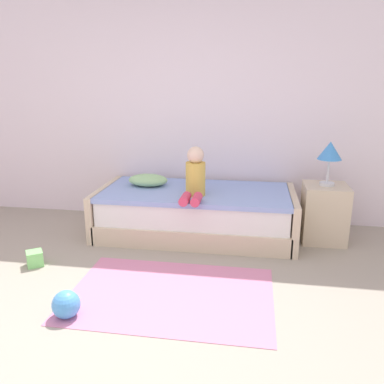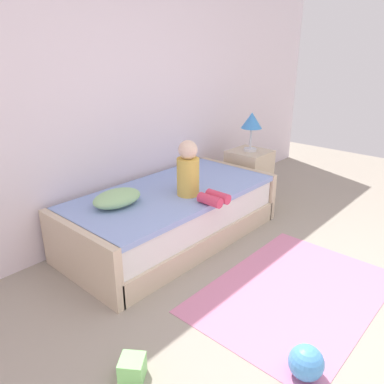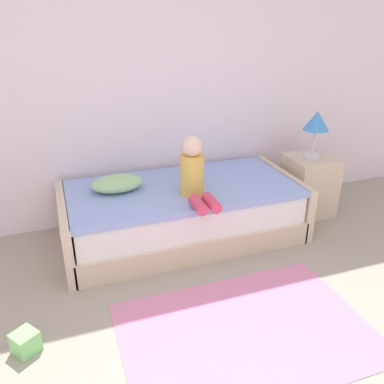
{
  "view_description": "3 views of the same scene",
  "coord_description": "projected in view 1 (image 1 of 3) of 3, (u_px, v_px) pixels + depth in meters",
  "views": [
    {
      "loc": [
        0.87,
        -2.01,
        1.63
      ],
      "look_at": [
        0.27,
        1.75,
        0.55
      ],
      "focal_mm": 36.75,
      "sensor_mm": 36.0,
      "label": 1
    },
    {
      "loc": [
        -2.03,
        -0.32,
        1.76
      ],
      "look_at": [
        0.27,
        1.75,
        0.55
      ],
      "focal_mm": 35.15,
      "sensor_mm": 36.0,
      "label": 2
    },
    {
      "loc": [
        -0.73,
        -1.07,
        1.89
      ],
      "look_at": [
        0.27,
        1.75,
        0.55
      ],
      "focal_mm": 37.57,
      "sensor_mm": 36.0,
      "label": 3
    }
  ],
  "objects": [
    {
      "name": "toy_ball",
      "position": [
        66.0,
        304.0,
        2.79
      ],
      "size": [
        0.2,
        0.2,
        0.2
      ],
      "primitive_type": "sphere",
      "color": "#4C99E5",
      "rests_on": "ground"
    },
    {
      "name": "wall_rear",
      "position": [
        181.0,
        97.0,
        4.56
      ],
      "size": [
        7.2,
        0.1,
        2.9
      ],
      "primitive_type": "cube",
      "color": "white",
      "rests_on": "ground"
    },
    {
      "name": "table_lamp",
      "position": [
        330.0,
        153.0,
        3.92
      ],
      "size": [
        0.24,
        0.24,
        0.45
      ],
      "color": "silver",
      "rests_on": "nightstand"
    },
    {
      "name": "pillow",
      "position": [
        148.0,
        180.0,
        4.37
      ],
      "size": [
        0.44,
        0.3,
        0.13
      ],
      "primitive_type": "ellipsoid",
      "color": "#99CC8C",
      "rests_on": "bed"
    },
    {
      "name": "nightstand",
      "position": [
        324.0,
        213.0,
        4.1
      ],
      "size": [
        0.44,
        0.44,
        0.6
      ],
      "primitive_type": "cube",
      "color": "beige",
      "rests_on": "ground"
    },
    {
      "name": "bed",
      "position": [
        196.0,
        213.0,
        4.28
      ],
      "size": [
        2.11,
        1.0,
        0.5
      ],
      "color": "beige",
      "rests_on": "ground"
    },
    {
      "name": "area_rug",
      "position": [
        171.0,
        294.0,
        3.11
      ],
      "size": [
        1.6,
        1.1,
        0.01
      ],
      "primitive_type": "cube",
      "color": "pink",
      "rests_on": "ground"
    },
    {
      "name": "ground_plane",
      "position": [
        106.0,
        348.0,
        2.49
      ],
      "size": [
        9.2,
        9.2,
        0.0
      ],
      "primitive_type": "plane",
      "color": "#9E9384"
    },
    {
      "name": "child_figure",
      "position": [
        195.0,
        177.0,
        3.93
      ],
      "size": [
        0.2,
        0.51,
        0.5
      ],
      "color": "gold",
      "rests_on": "bed"
    },
    {
      "name": "toy_block",
      "position": [
        35.0,
        258.0,
        3.58
      ],
      "size": [
        0.19,
        0.19,
        0.14
      ],
      "primitive_type": "cube",
      "rotation": [
        0.0,
        0.0,
        0.62
      ],
      "color": "#7FD872",
      "rests_on": "ground"
    }
  ]
}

